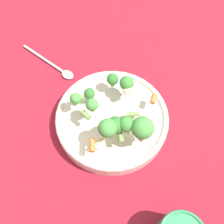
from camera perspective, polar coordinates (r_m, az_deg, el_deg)
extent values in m
plane|color=maroon|center=(0.64, 0.00, -2.27)|extent=(3.00, 3.00, 0.00)
cylinder|color=beige|center=(0.63, 0.00, -1.63)|extent=(0.27, 0.27, 0.03)
torus|color=beige|center=(0.61, 0.00, -0.97)|extent=(0.27, 0.27, 0.01)
cylinder|color=#8CB766|center=(0.62, -4.80, 3.09)|extent=(0.01, 0.01, 0.01)
sphere|color=#33722D|center=(0.61, -4.92, 4.02)|extent=(0.03, 0.03, 0.03)
cylinder|color=#8CB766|center=(0.56, 6.34, -4.76)|extent=(0.02, 0.02, 0.02)
sphere|color=#479342|center=(0.53, 6.64, -3.46)|extent=(0.05, 0.05, 0.05)
cylinder|color=#8CB766|center=(0.56, 1.15, -3.82)|extent=(0.01, 0.01, 0.01)
sphere|color=#33722D|center=(0.54, 1.19, -2.81)|extent=(0.04, 0.04, 0.04)
cylinder|color=#8CB766|center=(0.57, -4.30, 1.02)|extent=(0.01, 0.01, 0.01)
sphere|color=#479342|center=(0.56, -4.42, 1.95)|extent=(0.03, 0.03, 0.03)
cylinder|color=#8CB766|center=(0.55, 2.99, -3.65)|extent=(0.01, 0.01, 0.02)
sphere|color=#3D8438|center=(0.53, 3.10, -2.62)|extent=(0.03, 0.03, 0.03)
cylinder|color=#8CB766|center=(0.54, -0.94, -4.69)|extent=(0.01, 0.01, 0.02)
sphere|color=#479342|center=(0.52, -0.98, -3.53)|extent=(0.04, 0.04, 0.04)
cylinder|color=#8CB766|center=(0.59, -7.76, 2.12)|extent=(0.01, 0.01, 0.01)
sphere|color=#479342|center=(0.58, -7.94, 2.92)|extent=(0.03, 0.03, 0.03)
cylinder|color=#8CB766|center=(0.62, 3.11, 5.09)|extent=(0.01, 0.01, 0.02)
sphere|color=#3D8438|center=(0.60, 3.21, 6.29)|extent=(0.03, 0.03, 0.03)
cylinder|color=#8CB766|center=(0.63, 0.11, 6.11)|extent=(0.01, 0.01, 0.01)
sphere|color=#33722D|center=(0.62, 0.11, 7.15)|extent=(0.03, 0.03, 0.03)
cylinder|color=#729E4C|center=(0.60, -7.18, 3.16)|extent=(0.02, 0.02, 0.01)
cylinder|color=#729E4C|center=(0.57, -5.79, -0.63)|extent=(0.02, 0.03, 0.01)
cylinder|color=#729E4C|center=(0.55, 1.80, -5.35)|extent=(0.01, 0.03, 0.01)
cylinder|color=beige|center=(0.60, 3.53, 4.68)|extent=(0.02, 0.02, 0.01)
cylinder|color=orange|center=(0.55, 5.91, -5.43)|extent=(0.02, 0.02, 0.01)
cylinder|color=orange|center=(0.54, -4.33, -7.20)|extent=(0.01, 0.03, 0.01)
cylinder|color=#729E4C|center=(0.59, 4.66, -0.45)|extent=(0.03, 0.01, 0.01)
cylinder|color=beige|center=(0.57, 2.86, -4.27)|extent=(0.02, 0.02, 0.01)
cylinder|color=beige|center=(0.56, -0.27, -3.66)|extent=(0.01, 0.02, 0.01)
cylinder|color=orange|center=(0.60, 9.02, 2.83)|extent=(0.02, 0.03, 0.01)
cylinder|color=beige|center=(0.55, -2.96, -6.84)|extent=(0.03, 0.03, 0.01)
cylinder|color=silver|center=(0.77, -14.82, 11.24)|extent=(0.11, 0.11, 0.01)
ellipsoid|color=silver|center=(0.72, -9.66, 8.01)|extent=(0.04, 0.04, 0.01)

